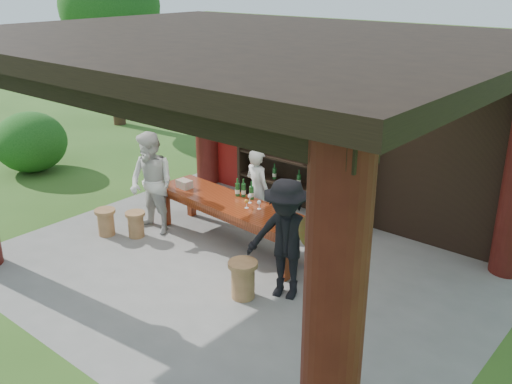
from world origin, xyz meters
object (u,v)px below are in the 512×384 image
Objects in this scene: stool_near_left at (136,224)px; guest_man at (286,240)px; stool_far_left at (106,221)px; guest_woman at (152,184)px; wine_shelf at (300,150)px; host at (258,191)px; stool_near_right at (243,279)px; napkin_basket at (184,184)px; tasting_table at (232,209)px.

stool_near_left is 3.18m from guest_man.
stool_near_left is at bearing 32.45° from stool_far_left.
guest_woman reaches higher than stool_far_left.
wine_shelf is 1.83× the size of host.
stool_near_right is at bearing 135.59° from host.
guest_man is at bearing -14.39° from napkin_basket.
tasting_table is at bearing 137.00° from stool_near_right.
tasting_table is 1.73m from stool_near_left.
wine_shelf reaches higher than guest_man.
stool_near_right is at bearing -14.95° from guest_woman.
host is at bearing 46.94° from stool_near_left.
stool_near_right is 2.10× the size of napkin_basket.
host is at bearing 123.38° from guest_man.
guest_man reaches higher than stool_near_right.
guest_woman is at bearing -159.37° from tasting_table.
wine_shelf is 6.07× the size of stool_near_left.
stool_near_right is (2.70, -0.30, 0.05)m from stool_near_left.
stool_near_left is 1.07m from napkin_basket.
napkin_basket is (0.82, 1.10, 0.57)m from stool_far_left.
wine_shelf is 10.50× the size of napkin_basket.
guest_man is (1.67, -0.75, 0.23)m from tasting_table.
stool_near_right is 0.32× the size of guest_man.
wine_shelf is at bearing 60.21° from napkin_basket.
guest_woman reaches higher than stool_near_right.
tasting_table is 1.84m from guest_man.
guest_man is (3.04, -0.23, -0.02)m from guest_woman.
guest_man is at bearing -5.48° from guest_woman.
wine_shelf reaches higher than guest_woman.
wine_shelf is at bearing 106.08° from guest_man.
napkin_basket is (-1.08, -0.05, 0.19)m from tasting_table.
stool_far_left is at bearing -122.51° from wine_shelf.
wine_shelf reaches higher than host.
host is at bearing 91.69° from tasting_table.
stool_near_right is 0.31× the size of guest_woman.
napkin_basket is at bearing -177.61° from tasting_table.
host is (1.43, 1.53, 0.51)m from stool_near_left.
guest_man is at bearing 44.73° from stool_near_right.
wine_shelf reaches higher than napkin_basket.
host reaches higher than stool_far_left.
stool_far_left is 0.26× the size of guest_woman.
wine_shelf is at bearing 61.70° from stool_near_left.
guest_woman is (0.52, 0.63, 0.64)m from stool_far_left.
napkin_basket is (-1.09, -1.90, -0.38)m from wine_shelf.
stool_near_left is 2.16m from host.
stool_near_left is 0.26× the size of guest_man.
host is (-1.27, 1.84, 0.46)m from stool_near_right.
napkin_basket is (-2.33, 1.12, 0.53)m from stool_near_right.
stool_far_left is 3.64m from guest_man.
stool_near_left is 0.96× the size of stool_far_left.
stool_near_right reaches higher than stool_near_left.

